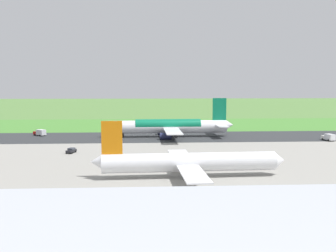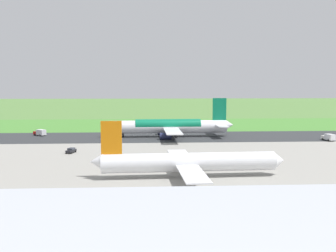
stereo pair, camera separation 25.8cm
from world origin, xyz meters
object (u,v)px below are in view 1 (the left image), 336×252
Objects in this scene: traffic_cone_orange at (161,125)px; no_stopping_sign at (176,124)px; airliner_parked_mid at (189,162)px; service_truck_fuel at (329,137)px; service_truck_baggage at (40,133)px; service_car_followme at (71,150)px; airliner_main at (169,126)px.

no_stopping_sign is at bearing 136.57° from traffic_cone_orange.
service_truck_fuel is at bearing -137.36° from airliner_parked_mid.
service_truck_baggage is 66.33m from no_stopping_sign.
service_car_followme reaches higher than traffic_cone_orange.
service_truck_baggage is at bearing -10.25° from service_truck_fuel.
no_stopping_sign reaches higher than service_truck_fuel.
service_truck_fuel is at bearing 136.98° from traffic_cone_orange.
service_car_followme is 0.74× the size of service_truck_fuel.
airliner_parked_mid is 16.92× the size of no_stopping_sign.
service_car_followme is 1.67× the size of no_stopping_sign.
service_truck_baggage is at bearing -6.67° from airliner_main.
service_truck_baggage is at bearing 27.19° from no_stopping_sign.
airliner_main reaches higher than airliner_parked_mid.
service_truck_fuel is 2.27× the size of no_stopping_sign.
service_truck_fuel is at bearing 137.03° from no_stopping_sign.
airliner_parked_mid is at bearing 91.06° from traffic_cone_orange.
service_truck_fuel is at bearing -167.15° from service_car_followme.
airliner_main is 53.93m from service_truck_baggage.
service_truck_baggage is (53.48, -6.26, -2.95)m from airliner_main.
service_car_followme is (33.37, -33.65, -2.81)m from airliner_parked_mid.
no_stopping_sign is at bearing -118.02° from service_car_followme.
no_stopping_sign is (54.60, -50.86, 0.20)m from service_truck_fuel.
service_car_followme is (-20.66, 41.75, -0.56)m from service_truck_baggage.
no_stopping_sign is 4.93× the size of traffic_cone_orange.
service_truck_baggage is 2.20× the size of no_stopping_sign.
airliner_main is 69.16m from airliner_parked_mid.
service_truck_fuel is at bearing 169.75° from service_truck_baggage.
no_stopping_sign reaches higher than service_truck_baggage.
airliner_parked_mid is 47.48m from service_car_followme.
traffic_cone_orange is (-51.96, -36.97, -1.13)m from service_truck_baggage.
airliner_parked_mid is (-0.55, 69.15, -0.70)m from airliner_main.
no_stopping_sign is (-59.00, -30.31, 0.20)m from service_truck_baggage.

